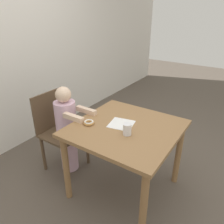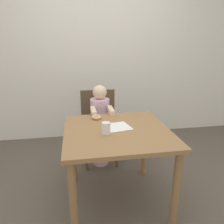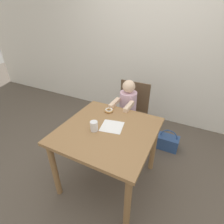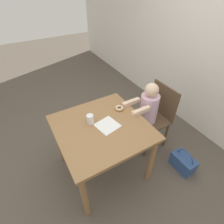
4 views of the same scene
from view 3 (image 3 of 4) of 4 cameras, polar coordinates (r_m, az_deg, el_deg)
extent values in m
plane|color=brown|center=(2.26, -1.21, -20.98)|extent=(12.00, 12.00, 0.00)
cube|color=silver|center=(3.00, 14.49, 19.81)|extent=(8.00, 0.05, 2.50)
cube|color=olive|center=(1.75, -1.47, -6.11)|extent=(0.92, 0.93, 0.03)
cylinder|color=olive|center=(1.96, -18.23, -17.64)|extent=(0.06, 0.06, 0.71)
cylinder|color=olive|center=(1.66, 5.06, -28.01)|extent=(0.06, 0.06, 0.71)
cylinder|color=olive|center=(2.41, -5.23, -5.43)|extent=(0.06, 0.06, 0.71)
cylinder|color=olive|center=(2.18, 13.41, -10.99)|extent=(0.06, 0.06, 0.71)
cube|color=brown|center=(2.49, 5.43, -1.41)|extent=(0.44, 0.41, 0.03)
cube|color=brown|center=(2.54, 7.38, 5.10)|extent=(0.44, 0.02, 0.43)
cylinder|color=brown|center=(2.56, -0.17, -6.68)|extent=(0.04, 0.04, 0.44)
cylinder|color=brown|center=(2.45, 7.64, -9.01)|extent=(0.04, 0.04, 0.44)
cylinder|color=brown|center=(2.81, 3.07, -2.84)|extent=(0.04, 0.04, 0.44)
cylinder|color=brown|center=(2.71, 10.21, -4.76)|extent=(0.04, 0.04, 0.44)
cylinder|color=silver|center=(2.58, 4.75, -6.10)|extent=(0.19, 0.19, 0.47)
cylinder|color=silver|center=(2.35, 5.19, 2.18)|extent=(0.22, 0.22, 0.38)
sphere|color=beige|center=(2.23, 5.52, 8.31)|extent=(0.16, 0.16, 0.16)
cube|color=beige|center=(2.16, 0.83, 2.96)|extent=(0.05, 0.24, 0.05)
cube|color=beige|center=(2.09, 5.53, 1.83)|extent=(0.05, 0.24, 0.05)
torus|color=tan|center=(2.02, -1.02, 0.49)|extent=(0.10, 0.10, 0.03)
torus|color=white|center=(2.01, -1.02, 0.75)|extent=(0.09, 0.09, 0.02)
cube|color=white|center=(1.77, -0.01, -4.74)|extent=(0.25, 0.25, 0.00)
cube|color=#2D4C84|center=(2.69, 17.66, -9.44)|extent=(0.30, 0.18, 0.20)
torus|color=#2D4C84|center=(2.63, 18.00, -7.78)|extent=(0.24, 0.02, 0.24)
cylinder|color=white|center=(1.70, -5.91, -4.60)|extent=(0.07, 0.07, 0.10)
camera|label=1|loc=(2.21, -56.79, 16.55)|focal=35.00mm
camera|label=2|loc=(1.18, -82.75, -12.45)|focal=35.00mm
camera|label=4|loc=(0.87, 75.83, 26.01)|focal=28.00mm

